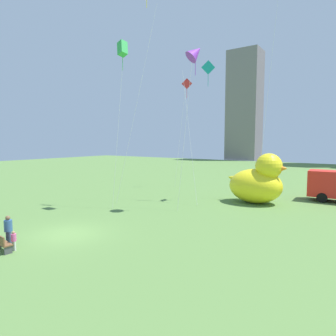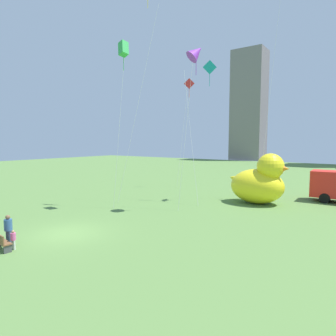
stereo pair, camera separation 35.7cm
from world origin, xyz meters
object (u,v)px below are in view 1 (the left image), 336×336
person_child (14,240)px  kite_red (186,89)px  person_adult (8,229)px  kite_purple (195,53)px  park_bench (1,242)px  kite_green (122,50)px  giant_inflatable_duck (258,182)px  kite_teal (207,74)px  kite_yellow (145,3)px

person_child → kite_red: kite_red is taller
kite_red → person_child: bearing=-81.3°
person_adult → kite_red: kite_red is taller
person_adult → kite_red: size_ratio=0.13×
person_adult → kite_purple: 17.57m
person_child → park_bench: bearing=-136.8°
person_child → person_adult: bearing=168.3°
person_adult → kite_green: size_ratio=0.12×
person_adult → person_child: bearing=-11.7°
person_adult → giant_inflatable_duck: size_ratio=0.30×
kite_red → kite_green: 13.00m
kite_teal → kite_green: bearing=-120.9°
person_adult → kite_yellow: bearing=91.9°
kite_red → kite_yellow: bearing=-77.9°
park_bench → kite_teal: kite_teal is taller
park_bench → kite_red: 26.20m
person_adult → person_child: (0.85, -0.18, -0.35)m
giant_inflatable_duck → kite_purple: size_ratio=0.42×
person_child → kite_red: bearing=98.7°
person_adult → giant_inflatable_duck: bearing=67.6°
kite_red → kite_green: (1.75, -12.84, 1.02)m
person_child → kite_red: 25.84m
kite_green → kite_yellow: size_ratio=0.72×
kite_teal → kite_yellow: (-3.53, -4.45, 5.42)m
kite_purple → kite_yellow: bearing=-175.7°
person_adult → person_child: size_ratio=1.63×
person_child → kite_purple: kite_purple is taller
park_bench → person_child: person_child is taller
person_child → kite_teal: (2.27, 16.91, 11.13)m
park_bench → kite_purple: bearing=73.8°
person_child → kite_red: (-3.52, 22.99, 11.26)m
giant_inflatable_duck → kite_purple: (-3.33, -5.68, 10.44)m
giant_inflatable_duck → kite_red: size_ratio=0.42×
kite_teal → kite_purple: kite_purple is taller
person_child → kite_teal: kite_teal is taller
kite_green → kite_purple: kite_green is taller
kite_red → park_bench: bearing=-82.5°
park_bench → kite_teal: (2.71, 17.33, 11.22)m
kite_green → giant_inflatable_duck: bearing=44.5°
kite_green → kite_purple: (5.15, 2.65, -0.47)m
park_bench → kite_yellow: (-0.81, 12.87, 16.64)m
giant_inflatable_duck → kite_teal: (-4.45, -1.58, 9.76)m
park_bench → person_child: bearing=43.2°
kite_red → kite_yellow: (2.26, -10.54, 5.29)m
kite_yellow → kite_purple: bearing=4.3°
giant_inflatable_duck → kite_yellow: 18.17m
giant_inflatable_duck → kite_yellow: bearing=-142.9°
person_child → kite_teal: bearing=82.4°
park_bench → person_adult: bearing=123.9°
park_bench → kite_purple: size_ratio=0.12×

